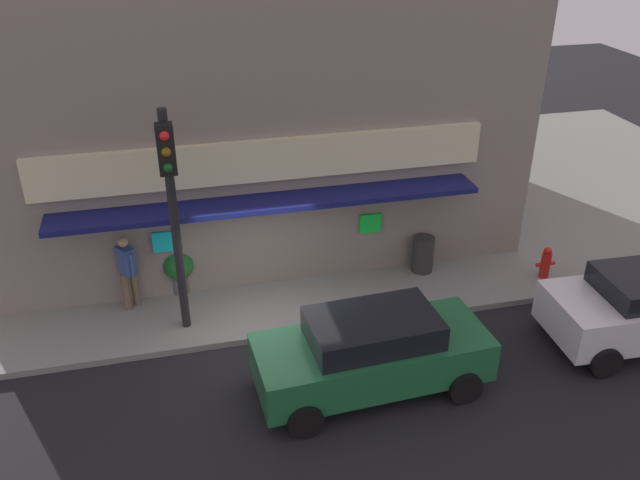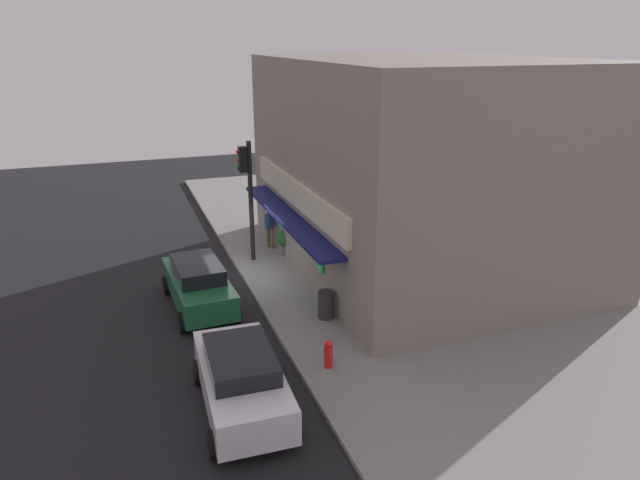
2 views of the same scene
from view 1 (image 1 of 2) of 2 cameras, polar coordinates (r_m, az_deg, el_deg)
The scene contains 9 objects.
ground_plane at distance 13.90m, azimuth -4.50°, elevation -8.75°, with size 48.48×48.48×0.00m, color black.
sidewalk at distance 19.04m, azimuth -7.56°, elevation 2.28°, with size 32.32×12.16×0.14m, color gray.
corner_building at distance 18.50m, azimuth -7.36°, elevation 14.40°, with size 12.78×10.51×7.66m.
traffic_light at distance 12.77m, azimuth -12.70°, elevation 3.65°, with size 0.32×0.58×4.71m.
fire_hydrant at distance 16.42m, azimuth 18.93°, elevation -1.85°, with size 0.47×0.23×0.79m.
trash_can at distance 15.94m, azimuth 8.88°, elevation -1.22°, with size 0.51×0.51×0.89m, color #2D2D2D.
pedestrian at distance 14.75m, azimuth -16.30°, elevation -2.48°, with size 0.42×0.49×1.73m.
potted_plant_by_doorway at distance 15.16m, azimuth -12.12°, elevation -2.35°, with size 0.69×0.69×1.06m.
parked_car_green at distance 12.28m, azimuth 4.50°, elevation -9.61°, with size 4.38×2.08×1.60m.
Camera 1 is at (-1.54, -10.99, 8.37)m, focal length 37.02 mm.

